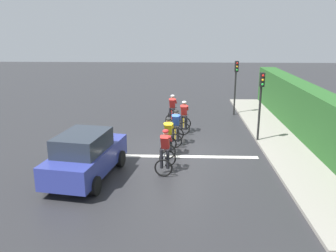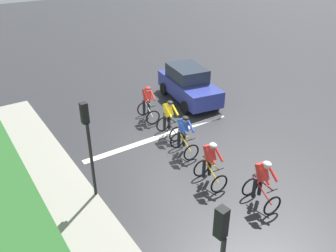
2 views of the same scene
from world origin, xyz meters
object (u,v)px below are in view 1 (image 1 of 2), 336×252
Objects in this scene: cyclist_second at (184,118)px; traffic_light_near_crossing at (261,97)px; car_navy at (86,155)px; traffic_light_far_junction at (236,80)px; cyclist_lead at (172,110)px; cyclist_mid at (176,128)px; cyclist_trailing at (165,152)px; cyclist_fourth at (168,138)px.

traffic_light_near_crossing is (3.52, -1.58, 1.43)m from cyclist_second.
car_navy is 1.30× the size of traffic_light_far_junction.
car_navy is at bearing -120.99° from cyclist_second.
cyclist_lead is 8.20m from car_navy.
cyclist_lead is 1.00× the size of cyclist_mid.
traffic_light_far_junction is at bearing 67.00° from cyclist_trailing.
car_navy is (-3.58, -5.96, 0.08)m from cyclist_second.
cyclist_mid is at bearing -173.49° from traffic_light_near_crossing.
car_navy is 12.03m from traffic_light_far_junction.
cyclist_trailing is 0.50× the size of traffic_light_far_junction.
cyclist_lead is at bearing 93.86° from cyclist_mid.
cyclist_lead and cyclist_mid have the same top height.
cyclist_second is 1.00× the size of cyclist_trailing.
cyclist_second is 0.38× the size of car_navy.
cyclist_lead is at bearing -149.85° from traffic_light_far_junction.
cyclist_mid is 0.38× the size of car_navy.
cyclist_fourth is 1.80m from cyclist_trailing.
cyclist_trailing is (-0.34, -3.25, 0.00)m from cyclist_mid.
cyclist_second is 6.96m from car_navy.
cyclist_lead is at bearing 89.51° from cyclist_fourth.
car_navy is at bearing -110.98° from cyclist_lead.
cyclist_trailing is at bearing -113.00° from traffic_light_far_junction.
cyclist_fourth is (-0.29, -1.45, 0.00)m from cyclist_mid.
cyclist_trailing is at bearing -96.02° from cyclist_mid.
cyclist_fourth is (-0.04, -5.17, 0.00)m from cyclist_lead.
cyclist_trailing is at bearing -91.54° from cyclist_fourth.
car_navy is 8.45m from traffic_light_near_crossing.
cyclist_lead is 1.81m from cyclist_second.
traffic_light_far_junction reaches higher than cyclist_fourth.
cyclist_fourth is 0.38× the size of car_navy.
traffic_light_far_junction reaches higher than cyclist_lead.
cyclist_lead is 0.38× the size of car_navy.
cyclist_mid is 7.06m from traffic_light_far_junction.
car_navy is (-2.84, -0.69, 0.08)m from cyclist_trailing.
cyclist_mid is 0.50× the size of traffic_light_far_junction.
traffic_light_far_junction is (3.16, 3.91, 1.43)m from cyclist_second.
cyclist_lead is 5.48m from traffic_light_near_crossing.
traffic_light_far_junction reaches higher than car_navy.
cyclist_trailing is 0.38× the size of car_navy.
cyclist_mid and cyclist_trailing have the same top height.
cyclist_mid is 4.19m from traffic_light_near_crossing.
traffic_light_far_junction reaches higher than cyclist_mid.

